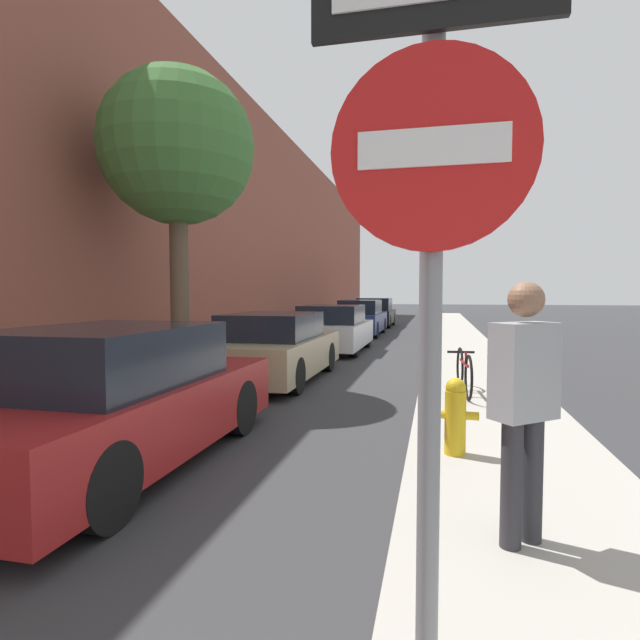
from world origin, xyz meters
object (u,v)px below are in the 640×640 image
fire_hydrant (455,415)px  parked_car_navy (361,319)px  parked_car_champagne (275,348)px  street_tree_near (177,150)px  parked_car_red (115,400)px  parked_car_white (333,329)px  traffic_sign_post (431,258)px  pedestrian (524,396)px  parked_car_black (375,313)px  bicycle (464,372)px

fire_hydrant → parked_car_navy: bearing=102.0°
parked_car_champagne → street_tree_near: street_tree_near is taller
parked_car_red → parked_car_white: size_ratio=1.04×
traffic_sign_post → parked_car_navy: bearing=99.1°
parked_car_champagne → parked_car_white: parked_car_white is taller
parked_car_red → parked_car_white: (0.14, 9.99, -0.02)m
pedestrian → parked_car_white: bearing=68.6°
pedestrian → fire_hydrant: bearing=62.2°
fire_hydrant → traffic_sign_post: size_ratio=0.30×
parked_car_black → street_tree_near: size_ratio=0.72×
parked_car_navy → street_tree_near: street_tree_near is taller
parked_car_champagne → street_tree_near: 4.03m
parked_car_champagne → parked_car_black: size_ratio=1.05×
street_tree_near → pedestrian: street_tree_near is taller
parked_car_red → fire_hydrant: (3.29, 0.76, -0.15)m
parked_car_black → parked_car_red: bearing=-90.1°
parked_car_navy → street_tree_near: 12.55m
parked_car_white → parked_car_champagne: bearing=-91.6°
street_tree_near → bicycle: bearing=1.1°
parked_car_black → traffic_sign_post: size_ratio=1.53×
parked_car_black → fire_hydrant: (3.26, -20.28, -0.16)m
bicycle → pedestrian: bearing=-93.3°
street_tree_near → parked_car_red: bearing=-70.3°
street_tree_near → pedestrian: (4.99, -4.75, -3.15)m
parked_car_champagne → parked_car_navy: 10.69m
parked_car_white → parked_car_navy: (-0.03, 5.71, 0.03)m
parked_car_champagne → parked_car_black: 16.02m
parked_car_black → pedestrian: pedestrian is taller
parked_car_navy → fire_hydrant: 15.28m
traffic_sign_post → parked_car_black: bearing=97.2°
parked_car_red → pedestrian: (3.64, -0.99, 0.41)m
traffic_sign_post → bicycle: 6.80m
street_tree_near → fire_hydrant: 6.66m
parked_car_black → street_tree_near: 17.69m
parked_car_black → fire_hydrant: bearing=-80.9°
parked_car_white → parked_car_black: parked_car_black is taller
parked_car_champagne → pedestrian: bearing=-58.8°
traffic_sign_post → street_tree_near: bearing=124.0°
parked_car_white → pedestrian: pedestrian is taller
traffic_sign_post → pedestrian: 2.03m
fire_hydrant → street_tree_near: bearing=147.1°
parked_car_black → parked_car_white: bearing=-89.5°
parked_car_black → bicycle: bearing=-78.5°
parked_car_red → traffic_sign_post: bearing=-42.2°
parked_car_white → parked_car_black: (-0.10, 11.04, 0.03)m
parked_car_navy → traffic_sign_post: traffic_sign_post is taller
parked_car_red → traffic_sign_post: traffic_sign_post is taller
parked_car_black → traffic_sign_post: bearing=-82.7°
parked_car_black → bicycle: size_ratio=2.35×
parked_car_red → traffic_sign_post: (3.08, -2.79, 1.17)m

